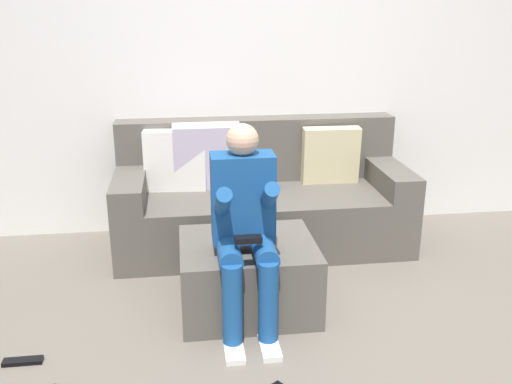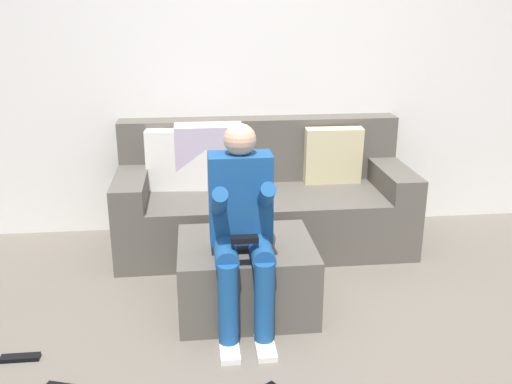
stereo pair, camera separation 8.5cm
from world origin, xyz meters
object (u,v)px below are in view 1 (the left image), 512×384
(couch_sectional, at_px, (259,198))
(ottoman, at_px, (248,275))
(remote_under_side_table, at_px, (23,361))
(person_seated, at_px, (245,221))

(couch_sectional, height_order, ottoman, couch_sectional)
(remote_under_side_table, bearing_deg, person_seated, 11.17)
(person_seated, bearing_deg, remote_under_side_table, -168.90)
(couch_sectional, bearing_deg, ottoman, -101.77)
(person_seated, relative_size, remote_under_side_table, 5.80)
(couch_sectional, bearing_deg, remote_under_side_table, -135.66)
(ottoman, xyz_separation_m, person_seated, (-0.04, -0.17, 0.41))
(person_seated, distance_m, remote_under_side_table, 1.32)
(couch_sectional, distance_m, ottoman, 0.98)
(remote_under_side_table, bearing_deg, couch_sectional, 44.42)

